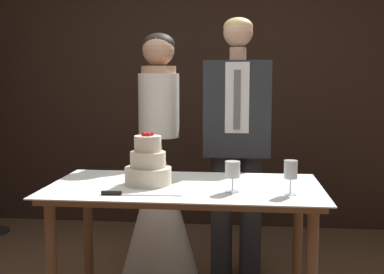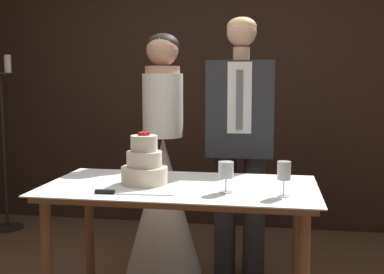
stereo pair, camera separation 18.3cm
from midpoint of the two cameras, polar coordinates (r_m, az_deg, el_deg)
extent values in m
cube|color=black|center=(4.51, -0.86, 6.01)|extent=(4.77, 0.12, 2.61)
cylinder|color=brown|center=(3.12, -13.87, -11.75)|extent=(0.06, 0.06, 0.76)
cylinder|color=brown|center=(2.96, 10.61, -12.72)|extent=(0.06, 0.06, 0.76)
cube|color=brown|center=(2.59, -2.91, -6.24)|extent=(1.39, 0.70, 0.03)
cube|color=white|center=(2.59, -2.91, -5.80)|extent=(1.45, 0.76, 0.01)
cylinder|color=beige|center=(2.62, -7.23, -4.59)|extent=(0.25, 0.25, 0.09)
cylinder|color=beige|center=(2.60, -7.26, -2.68)|extent=(0.19, 0.19, 0.08)
cylinder|color=beige|center=(2.59, -7.29, -0.81)|extent=(0.15, 0.15, 0.09)
sphere|color=red|center=(2.58, -6.82, 0.36)|extent=(0.02, 0.02, 0.02)
sphere|color=red|center=(2.59, -7.09, 0.38)|extent=(0.02, 0.02, 0.02)
sphere|color=red|center=(2.59, -7.48, 0.38)|extent=(0.02, 0.02, 0.02)
sphere|color=red|center=(2.58, -7.80, 0.35)|extent=(0.02, 0.02, 0.02)
sphere|color=red|center=(2.56, -7.70, 0.30)|extent=(0.02, 0.02, 0.02)
sphere|color=red|center=(2.56, -7.22, 0.30)|extent=(0.02, 0.02, 0.02)
cube|color=silver|center=(2.37, -7.04, -6.87)|extent=(0.30, 0.04, 0.00)
cylinder|color=black|center=(2.41, -11.69, -6.52)|extent=(0.10, 0.03, 0.02)
cylinder|color=silver|center=(2.40, 9.40, -6.74)|extent=(0.06, 0.06, 0.00)
cylinder|color=silver|center=(2.39, 9.42, -5.78)|extent=(0.01, 0.01, 0.08)
cylinder|color=silver|center=(2.38, 9.46, -3.82)|extent=(0.07, 0.07, 0.09)
cylinder|color=maroon|center=(2.38, 9.44, -4.57)|extent=(0.05, 0.05, 0.03)
cylinder|color=silver|center=(2.44, 2.64, -6.47)|extent=(0.07, 0.07, 0.00)
cylinder|color=silver|center=(2.43, 2.65, -5.62)|extent=(0.01, 0.01, 0.07)
cylinder|color=silver|center=(2.41, 2.66, -3.86)|extent=(0.08, 0.08, 0.08)
cylinder|color=maroon|center=(2.42, 2.65, -4.43)|extent=(0.06, 0.06, 0.03)
cone|color=white|center=(3.42, -5.40, -8.11)|extent=(0.54, 0.54, 0.97)
cylinder|color=white|center=(3.31, -5.54, 3.73)|extent=(0.28, 0.28, 0.44)
cylinder|color=tan|center=(3.31, -5.58, 7.93)|extent=(0.24, 0.24, 0.05)
sphere|color=tan|center=(3.32, -5.61, 10.24)|extent=(0.22, 0.22, 0.22)
ellipsoid|color=black|center=(3.33, -5.56, 10.79)|extent=(0.22, 0.22, 0.16)
cylinder|color=#282B30|center=(3.38, 1.96, -9.32)|extent=(0.15, 0.15, 0.85)
cylinder|color=#282B30|center=(3.38, 5.40, -9.38)|extent=(0.15, 0.15, 0.85)
cube|color=#282B30|center=(3.25, 3.78, 3.38)|extent=(0.44, 0.24, 0.64)
cube|color=white|center=(3.12, 3.70, 4.65)|extent=(0.16, 0.01, 0.46)
cube|color=slate|center=(3.12, 3.69, 4.42)|extent=(0.04, 0.01, 0.38)
cylinder|color=#DBAD8E|center=(3.25, 3.83, 9.79)|extent=(0.11, 0.11, 0.09)
sphere|color=#DBAD8E|center=(3.26, 3.85, 12.28)|extent=(0.20, 0.20, 0.20)
ellipsoid|color=#D6B770|center=(3.27, 3.86, 12.87)|extent=(0.20, 0.20, 0.13)
camera|label=1|loc=(0.09, -91.80, -0.21)|focal=45.00mm
camera|label=2|loc=(0.09, 88.20, 0.21)|focal=45.00mm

